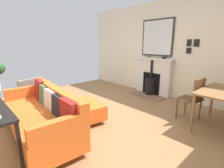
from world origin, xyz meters
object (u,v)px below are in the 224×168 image
Objects in this scene: fireplace at (153,79)px; dining_chair_near_fireplace at (194,96)px; armchair_accent at (29,91)px; mantel_bowl_far at (164,58)px; ottoman at (83,110)px; sofa at (43,115)px; mantel_bowl_near at (148,57)px.

fireplace is 1.81m from dining_chair_near_fireplace.
armchair_accent is at bearing -24.60° from fireplace.
fireplace is at bearing -120.50° from dining_chair_near_fireplace.
mantel_bowl_far is 0.17× the size of armchair_accent.
dining_chair_near_fireplace is at bearing 137.10° from ottoman.
ottoman is (-0.80, 0.01, -0.14)m from sofa.
mantel_bowl_near is at bearing -117.73° from dining_chair_near_fireplace.
mantel_bowl_far is at bearing -127.03° from dining_chair_near_fireplace.
fireplace is 3.34m from sofa.
mantel_bowl_near is 3.42m from armchair_accent.
sofa is (3.35, -0.27, -0.77)m from mantel_bowl_far.
mantel_bowl_far reaches higher than ottoman.
mantel_bowl_near is 0.19× the size of armchair_accent.
ottoman is 1.59m from armchair_accent.
sofa is (3.35, 0.26, -0.77)m from mantel_bowl_near.
dining_chair_near_fireplace is (-2.42, 1.51, 0.15)m from sofa.
mantel_bowl_near is at bearing -175.50° from sofa.
dining_chair_near_fireplace is at bearing 52.97° from mantel_bowl_far.
mantel_bowl_far is 3.64m from armchair_accent.
armchair_accent is (3.10, -1.42, -0.06)m from fireplace.
fireplace is 2.55m from ottoman.
fireplace is 1.33× the size of ottoman.
mantel_bowl_near is 2.72m from ottoman.
armchair_accent is (3.12, -1.74, -0.71)m from mantel_bowl_far.
mantel_bowl_far is at bearing 174.02° from ottoman.
mantel_bowl_far is 0.06× the size of sofa.
ottoman is 1.20× the size of armchair_accent.
mantel_bowl_far is 3.45m from sofa.
mantel_bowl_near reaches higher than dining_chair_near_fireplace.
armchair_accent reaches higher than ottoman.
ottoman is at bearing 6.06° from mantel_bowl_near.
sofa is at bearing -32.02° from dining_chair_near_fireplace.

